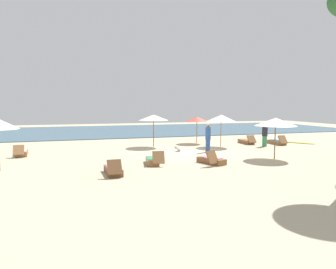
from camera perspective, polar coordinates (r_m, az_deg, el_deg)
name	(u,v)px	position (r m, az deg, el deg)	size (l,w,h in m)	color
ground_plane	(191,153)	(18.76, 4.30, -3.47)	(60.00, 60.00, 0.00)	#BCAD8E
ocean_water	(136,130)	(35.03, -5.88, 0.80)	(48.00, 16.00, 0.06)	#3D6075
umbrella_1	(221,118)	(21.72, 9.72, 2.99)	(2.07, 2.07, 2.23)	brown
umbrella_2	(197,119)	(23.51, 5.33, 2.82)	(1.78, 1.78, 1.99)	brown
umbrella_3	(276,122)	(17.58, 19.15, 2.20)	(2.23, 2.23, 2.22)	brown
umbrella_4	(154,117)	(21.45, -2.68, 3.14)	(2.06, 2.06, 2.23)	brown
lounger_0	(277,142)	(24.17, 19.40, -1.31)	(0.63, 1.68, 0.71)	olive
lounger_1	(21,153)	(19.73, -25.32, -3.03)	(0.71, 1.73, 0.68)	olive
lounger_2	(153,161)	(15.37, -2.80, -4.81)	(0.89, 1.74, 0.72)	olive
lounger_3	(113,170)	(13.38, -10.01, -6.46)	(0.66, 1.68, 0.72)	brown
lounger_4	(211,160)	(15.60, 7.97, -4.70)	(1.16, 1.74, 0.74)	brown
lounger_5	(247,141)	(23.94, 14.23, -1.24)	(0.64, 1.71, 0.68)	brown
person_1	(265,134)	(22.69, 17.35, 0.00)	(0.44, 0.44, 1.68)	#338C59
person_2	(208,138)	(19.31, 7.35, -0.58)	(0.40, 0.40, 1.75)	#2D4C8C
dog	(179,148)	(19.54, 1.95, -2.58)	(0.53, 0.71, 0.33)	silver
surfboard	(300,143)	(25.58, 23.09, -1.39)	(1.71, 2.14, 0.07)	gold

